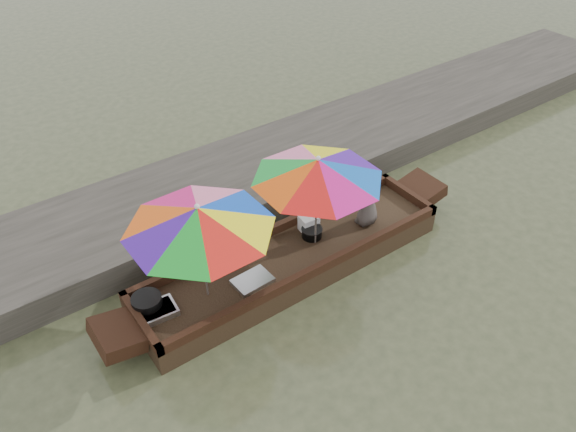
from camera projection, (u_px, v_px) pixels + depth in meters
water at (292, 270)px, 8.63m from camera, size 80.00×80.00×0.00m
dock at (219, 190)px, 9.88m from camera, size 22.00×2.20×0.50m
boat_hull at (292, 262)px, 8.52m from camera, size 4.95×1.20×0.35m
cooking_pot at (147, 303)px, 7.47m from camera, size 0.41×0.41×0.21m
tray_crayfish at (156, 312)px, 7.44m from camera, size 0.57×0.42×0.09m
tray_scallop at (252, 281)px, 7.92m from camera, size 0.56×0.40×0.06m
charcoal_grill at (312, 233)px, 8.68m from camera, size 0.31×0.31×0.15m
supply_bag at (309, 223)px, 8.77m from camera, size 0.30×0.24×0.26m
vendor at (368, 197)px, 8.69m from camera, size 0.54×0.39×1.02m
umbrella_bow at (203, 252)px, 7.28m from camera, size 2.54×2.54×1.55m
umbrella_stern at (317, 202)px, 8.14m from camera, size 2.51×2.51×1.55m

